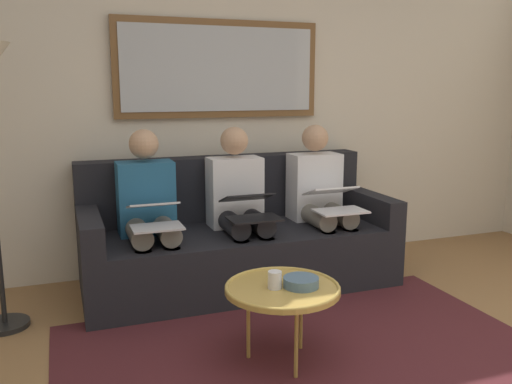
% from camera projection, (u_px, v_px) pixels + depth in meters
% --- Properties ---
extents(wall_rear, '(6.00, 0.12, 2.60)m').
position_uv_depth(wall_rear, '(216.00, 102.00, 4.20)').
color(wall_rear, beige).
rests_on(wall_rear, ground_plane).
extents(area_rug, '(2.60, 1.80, 0.01)m').
position_uv_depth(area_rug, '(312.00, 360.00, 2.84)').
color(area_rug, '#4C1E23').
rests_on(area_rug, ground_plane).
extents(couch, '(2.20, 0.90, 0.90)m').
position_uv_depth(couch, '(236.00, 240.00, 3.95)').
color(couch, black).
rests_on(couch, ground_plane).
extents(framed_mirror, '(1.59, 0.05, 0.73)m').
position_uv_depth(framed_mirror, '(219.00, 69.00, 4.07)').
color(framed_mirror, brown).
extents(coffee_table, '(0.59, 0.59, 0.42)m').
position_uv_depth(coffee_table, '(282.00, 289.00, 2.76)').
color(coffee_table, tan).
rests_on(coffee_table, ground_plane).
extents(cup, '(0.07, 0.07, 0.09)m').
position_uv_depth(cup, '(275.00, 280.00, 2.72)').
color(cup, silver).
rests_on(cup, coffee_table).
extents(bowl, '(0.18, 0.18, 0.05)m').
position_uv_depth(bowl, '(301.00, 282.00, 2.75)').
color(bowl, slate).
rests_on(bowl, coffee_table).
extents(person_left, '(0.38, 0.58, 1.14)m').
position_uv_depth(person_left, '(320.00, 196.00, 4.04)').
color(person_left, silver).
rests_on(person_left, couch).
extents(laptop_white, '(0.35, 0.38, 0.17)m').
position_uv_depth(laptop_white, '(335.00, 200.00, 3.82)').
color(laptop_white, white).
extents(person_middle, '(0.38, 0.58, 1.14)m').
position_uv_depth(person_middle, '(239.00, 203.00, 3.83)').
color(person_middle, silver).
rests_on(person_middle, couch).
extents(laptop_black, '(0.34, 0.37, 0.16)m').
position_uv_depth(laptop_black, '(250.00, 207.00, 3.60)').
color(laptop_black, black).
extents(person_right, '(0.38, 0.58, 1.14)m').
position_uv_depth(person_right, '(149.00, 210.00, 3.61)').
color(person_right, '#235B84').
rests_on(person_right, couch).
extents(laptop_silver, '(0.31, 0.35, 0.15)m').
position_uv_depth(laptop_silver, '(155.00, 215.00, 3.38)').
color(laptop_silver, silver).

